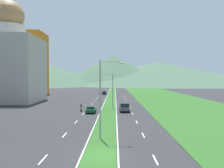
% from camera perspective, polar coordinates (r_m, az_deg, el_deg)
% --- Properties ---
extents(ground_plane, '(600.00, 600.00, 0.00)m').
position_cam_1_polar(ground_plane, '(24.28, -2.86, -16.34)').
color(ground_plane, '#2D2D30').
extents(grass_median, '(3.20, 240.00, 0.06)m').
position_cam_1_polar(grass_median, '(83.42, -0.31, -3.64)').
color(grass_median, '#2D6023').
rests_on(grass_median, ground_plane).
extents(grass_verge_right, '(24.00, 240.00, 0.06)m').
position_cam_1_polar(grass_verge_right, '(85.58, 13.65, -3.55)').
color(grass_verge_right, '#2D6023').
rests_on(grass_verge_right, ground_plane).
extents(lane_dash_left_2, '(0.16, 2.80, 0.01)m').
position_cam_1_polar(lane_dash_left_2, '(24.10, -15.76, -16.52)').
color(lane_dash_left_2, silver).
rests_on(lane_dash_left_2, ground_plane).
extents(lane_dash_left_3, '(0.16, 2.80, 0.01)m').
position_cam_1_polar(lane_dash_left_3, '(32.94, -11.00, -11.58)').
color(lane_dash_left_3, silver).
rests_on(lane_dash_left_3, ground_plane).
extents(lane_dash_left_4, '(0.16, 2.80, 0.01)m').
position_cam_1_polar(lane_dash_left_4, '(42.06, -8.37, -8.72)').
color(lane_dash_left_4, silver).
rests_on(lane_dash_left_4, ground_plane).
extents(lane_dash_left_5, '(0.16, 2.80, 0.01)m').
position_cam_1_polar(lane_dash_left_5, '(51.29, -6.69, -6.87)').
color(lane_dash_left_5, silver).
rests_on(lane_dash_left_5, ground_plane).
extents(lane_dash_left_6, '(0.16, 2.80, 0.01)m').
position_cam_1_polar(lane_dash_left_6, '(60.59, -5.54, -5.59)').
color(lane_dash_left_6, silver).
rests_on(lane_dash_left_6, ground_plane).
extents(lane_dash_left_7, '(0.16, 2.80, 0.01)m').
position_cam_1_polar(lane_dash_left_7, '(69.93, -4.70, -4.64)').
color(lane_dash_left_7, silver).
rests_on(lane_dash_left_7, ground_plane).
extents(lane_dash_left_8, '(0.16, 2.80, 0.01)m').
position_cam_1_polar(lane_dash_left_8, '(79.30, -4.06, -3.92)').
color(lane_dash_left_8, silver).
rests_on(lane_dash_left_8, ground_plane).
extents(lane_dash_left_9, '(0.16, 2.80, 0.01)m').
position_cam_1_polar(lane_dash_left_9, '(88.69, -3.55, -3.35)').
color(lane_dash_left_9, silver).
rests_on(lane_dash_left_9, ground_plane).
extents(lane_dash_left_10, '(0.16, 2.80, 0.01)m').
position_cam_1_polar(lane_dash_left_10, '(98.09, -3.14, -2.89)').
color(lane_dash_left_10, silver).
rests_on(lane_dash_left_10, ground_plane).
extents(lane_dash_right_2, '(0.16, 2.80, 0.01)m').
position_cam_1_polar(lane_dash_right_2, '(23.48, 10.07, -16.97)').
color(lane_dash_right_2, silver).
rests_on(lane_dash_right_2, ground_plane).
extents(lane_dash_right_3, '(0.16, 2.80, 0.01)m').
position_cam_1_polar(lane_dash_right_3, '(32.50, 7.29, -11.75)').
color(lane_dash_right_3, silver).
rests_on(lane_dash_right_3, ground_plane).
extents(lane_dash_right_4, '(0.16, 2.80, 0.01)m').
position_cam_1_polar(lane_dash_right_4, '(41.71, 5.78, -8.80)').
color(lane_dash_right_4, silver).
rests_on(lane_dash_right_4, ground_plane).
extents(lane_dash_right_5, '(0.16, 2.80, 0.01)m').
position_cam_1_polar(lane_dash_right_5, '(51.01, 4.83, -6.91)').
color(lane_dash_right_5, silver).
rests_on(lane_dash_right_5, ground_plane).
extents(lane_dash_right_6, '(0.16, 2.80, 0.01)m').
position_cam_1_polar(lane_dash_right_6, '(60.35, 4.18, -5.61)').
color(lane_dash_right_6, silver).
rests_on(lane_dash_right_6, ground_plane).
extents(lane_dash_right_7, '(0.16, 2.80, 0.01)m').
position_cam_1_polar(lane_dash_right_7, '(69.73, 3.70, -4.66)').
color(lane_dash_right_7, silver).
rests_on(lane_dash_right_7, ground_plane).
extents(lane_dash_right_8, '(0.16, 2.80, 0.01)m').
position_cam_1_polar(lane_dash_right_8, '(79.12, 3.34, -3.93)').
color(lane_dash_right_8, silver).
rests_on(lane_dash_right_8, ground_plane).
extents(lane_dash_right_9, '(0.16, 2.80, 0.01)m').
position_cam_1_polar(lane_dash_right_9, '(88.52, 3.06, -3.36)').
color(lane_dash_right_9, silver).
rests_on(lane_dash_right_9, ground_plane).
extents(lane_dash_right_10, '(0.16, 2.80, 0.01)m').
position_cam_1_polar(lane_dash_right_10, '(97.94, 2.83, -2.90)').
color(lane_dash_right_10, silver).
rests_on(lane_dash_right_10, ground_plane).
extents(edge_line_median_left, '(0.16, 240.00, 0.01)m').
position_cam_1_polar(edge_line_median_left, '(83.47, -1.51, -3.65)').
color(edge_line_median_left, silver).
rests_on(edge_line_median_left, ground_plane).
extents(edge_line_median_right, '(0.16, 240.00, 0.01)m').
position_cam_1_polar(edge_line_median_right, '(83.41, 0.90, -3.65)').
color(edge_line_median_right, silver).
rests_on(edge_line_median_right, ground_plane).
extents(domed_building, '(18.40, 18.40, 31.17)m').
position_cam_1_polar(domed_building, '(82.05, -22.85, 4.69)').
color(domed_building, '#B7B2A8').
rests_on(domed_building, ground_plane).
extents(midrise_colored, '(15.16, 15.16, 26.89)m').
position_cam_1_polar(midrise_colored, '(112.67, -19.22, 4.43)').
color(midrise_colored, orange).
rests_on(midrise_colored, ground_plane).
extents(hill_far_left, '(196.67, 196.67, 33.80)m').
position_cam_1_polar(hill_far_left, '(269.91, -22.37, 3.35)').
color(hill_far_left, '#47664C').
rests_on(hill_far_left, ground_plane).
extents(hill_far_center, '(126.52, 126.52, 30.99)m').
position_cam_1_polar(hill_far_center, '(262.48, 0.24, 3.21)').
color(hill_far_center, '#47664C').
rests_on(hill_far_center, ground_plane).
extents(hill_far_right, '(229.44, 229.44, 25.43)m').
position_cam_1_polar(hill_far_right, '(286.16, 10.68, 2.48)').
color(hill_far_right, '#47664C').
rests_on(hill_far_right, ground_plane).
extents(street_lamp_near, '(2.83, 0.31, 9.53)m').
position_cam_1_polar(street_lamp_near, '(29.49, -2.20, -2.37)').
color(street_lamp_near, '#99999E').
rests_on(street_lamp_near, ground_plane).
extents(street_lamp_mid, '(3.21, 0.47, 8.37)m').
position_cam_1_polar(street_lamp_mid, '(59.50, -0.24, -0.98)').
color(street_lamp_mid, '#99999E').
rests_on(street_lamp_mid, ground_plane).
extents(car_0, '(1.85, 4.09, 1.54)m').
position_cam_1_polar(car_0, '(108.30, -1.81, -2.06)').
color(car_0, black).
rests_on(car_0, ground_plane).
extents(car_2, '(2.02, 4.11, 1.41)m').
position_cam_1_polar(car_2, '(52.04, -4.92, -5.95)').
color(car_2, '#0C5128').
rests_on(car_2, ground_plane).
extents(pickup_truck_0, '(2.18, 5.40, 2.00)m').
position_cam_1_polar(pickup_truck_0, '(54.03, 2.92, -5.39)').
color(pickup_truck_0, '#515459').
rests_on(pickup_truck_0, ground_plane).
extents(motorcycle_rider, '(0.36, 2.00, 1.80)m').
position_cam_1_polar(motorcycle_rider, '(54.72, -7.18, -5.57)').
color(motorcycle_rider, black).
rests_on(motorcycle_rider, ground_plane).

